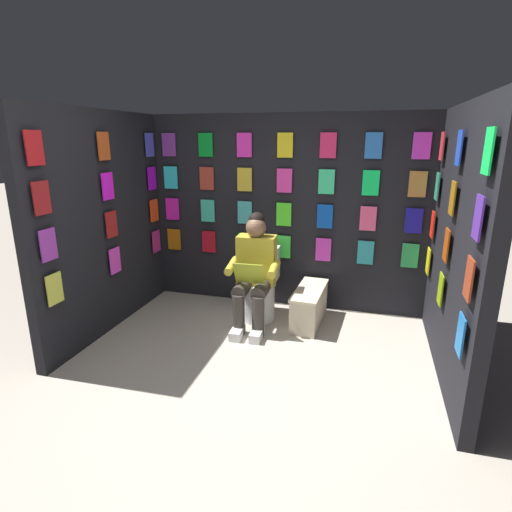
# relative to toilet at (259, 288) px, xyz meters

# --- Properties ---
(ground_plane) EXTENTS (30.00, 30.00, 0.00)m
(ground_plane) POSITION_rel_toilet_xyz_m (-0.19, 1.67, -0.33)
(ground_plane) COLOR #B2A899
(display_wall_back) EXTENTS (3.25, 0.14, 2.19)m
(display_wall_back) POSITION_rel_toilet_xyz_m (-0.19, -0.46, 0.77)
(display_wall_back) COLOR black
(display_wall_back) RESTS_ON ground
(display_wall_left) EXTENTS (0.14, 2.08, 2.19)m
(display_wall_left) POSITION_rel_toilet_xyz_m (-1.81, 0.63, 0.77)
(display_wall_left) COLOR black
(display_wall_left) RESTS_ON ground
(display_wall_right) EXTENTS (0.14, 2.08, 2.19)m
(display_wall_right) POSITION_rel_toilet_xyz_m (1.44, 0.63, 0.77)
(display_wall_right) COLOR black
(display_wall_right) RESTS_ON ground
(toilet) EXTENTS (0.41, 0.56, 0.77)m
(toilet) POSITION_rel_toilet_xyz_m (0.00, 0.00, 0.00)
(toilet) COLOR white
(toilet) RESTS_ON ground
(person_reading) EXTENTS (0.54, 0.70, 1.19)m
(person_reading) POSITION_rel_toilet_xyz_m (-0.01, 0.23, 0.27)
(person_reading) COLOR gold
(person_reading) RESTS_ON ground
(comic_longbox_near) EXTENTS (0.32, 0.78, 0.39)m
(comic_longbox_near) POSITION_rel_toilet_xyz_m (-0.57, 0.03, -0.13)
(comic_longbox_near) COLOR beige
(comic_longbox_near) RESTS_ON ground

